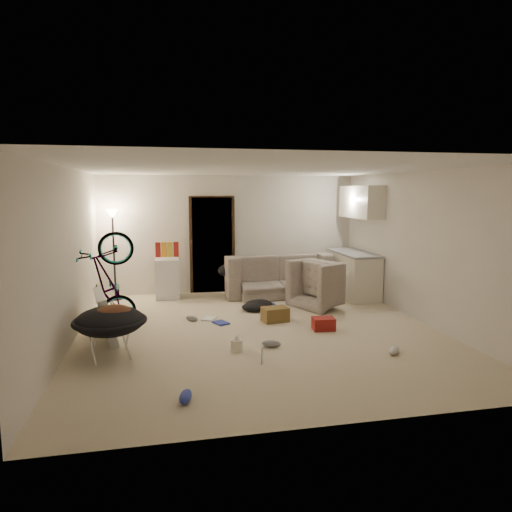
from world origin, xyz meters
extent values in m
cube|color=beige|center=(0.00, 0.00, -0.01)|extent=(5.50, 6.00, 0.02)
cube|color=white|center=(0.00, 0.00, 2.51)|extent=(5.50, 6.00, 0.02)
cube|color=silver|center=(0.00, 3.01, 1.25)|extent=(5.50, 0.02, 2.50)
cube|color=silver|center=(0.00, -3.01, 1.25)|extent=(5.50, 0.02, 2.50)
cube|color=silver|center=(-2.76, 0.00, 1.25)|extent=(0.02, 6.00, 2.50)
cube|color=silver|center=(2.76, 0.00, 1.25)|extent=(0.02, 6.00, 2.50)
cube|color=black|center=(-0.40, 2.97, 1.02)|extent=(0.85, 0.10, 2.04)
cube|color=#301F11|center=(-0.40, 2.94, 1.02)|extent=(0.97, 0.04, 2.10)
cylinder|color=black|center=(-2.40, 2.65, 0.01)|extent=(0.28, 0.28, 0.03)
cylinder|color=black|center=(-2.40, 2.65, 0.85)|extent=(0.04, 0.04, 1.70)
cone|color=#FFE0A5|center=(-2.40, 2.65, 1.72)|extent=(0.24, 0.24, 0.18)
cube|color=white|center=(2.43, 2.00, 0.44)|extent=(0.60, 1.50, 0.88)
cube|color=gray|center=(2.43, 2.00, 0.90)|extent=(0.64, 1.54, 0.04)
cube|color=white|center=(2.56, 2.00, 1.95)|extent=(0.38, 1.40, 0.65)
imported|color=#3B433C|center=(0.89, 2.45, 0.32)|extent=(2.25, 0.97, 0.65)
imported|color=#3B433C|center=(1.62, 1.34, 0.32)|extent=(1.20, 1.26, 0.64)
imported|color=black|center=(-2.30, 0.59, 0.42)|extent=(1.61, 0.77, 0.91)
imported|color=maroon|center=(-0.26, -1.41, 0.01)|extent=(0.26, 0.22, 0.02)
cube|color=white|center=(-1.37, 2.55, 0.40)|extent=(0.48, 0.48, 0.81)
cube|color=maroon|center=(-1.54, 2.55, 1.00)|extent=(0.11, 0.08, 0.30)
cube|color=orange|center=(-1.42, 2.55, 1.00)|extent=(0.11, 0.09, 0.30)
cube|color=gold|center=(-1.30, 2.55, 1.00)|extent=(0.10, 0.08, 0.30)
cube|color=maroon|center=(-1.18, 2.55, 1.00)|extent=(0.10, 0.07, 0.30)
cylinder|color=silver|center=(-2.14, -0.74, 0.22)|extent=(0.63, 0.63, 0.44)
ellipsoid|color=black|center=(-2.14, -0.74, 0.49)|extent=(0.88, 0.88, 0.37)
torus|color=black|center=(-2.14, -0.74, 0.49)|extent=(0.95, 0.95, 0.07)
ellipsoid|color=#5A311F|center=(-2.09, -0.77, 0.60)|extent=(0.57, 0.51, 0.22)
ellipsoid|color=black|center=(-0.06, 2.45, 0.54)|extent=(0.61, 0.53, 0.28)
cube|color=silver|center=(-2.30, 0.09, 0.35)|extent=(0.47, 1.08, 0.71)
cube|color=brown|center=(0.37, 0.46, 0.12)|extent=(0.46, 0.36, 0.24)
cube|color=maroon|center=(1.00, -0.16, 0.10)|extent=(0.36, 0.28, 0.20)
cylinder|color=silver|center=(-0.49, -0.85, 0.08)|extent=(0.16, 0.16, 0.16)
cone|color=silver|center=(-0.49, -0.85, 0.20)|extent=(0.09, 0.09, 0.07)
cube|color=silver|center=(0.58, 1.18, 0.00)|extent=(0.69, 0.69, 0.01)
cube|color=#2D3AA4|center=(-0.54, 0.50, 0.01)|extent=(0.29, 0.32, 0.03)
cube|color=silver|center=(-0.71, 0.79, 0.01)|extent=(0.29, 0.32, 0.02)
ellipsoid|color=#2D3AA4|center=(0.48, 1.33, 0.05)|extent=(0.27, 0.12, 0.10)
ellipsoid|color=slate|center=(-0.99, 0.76, 0.04)|extent=(0.24, 0.24, 0.09)
ellipsoid|color=#2D3AA4|center=(-1.25, -2.23, 0.05)|extent=(0.18, 0.31, 0.11)
ellipsoid|color=slate|center=(0.01, -0.79, 0.05)|extent=(0.29, 0.19, 0.10)
ellipsoid|color=white|center=(1.55, -1.37, 0.05)|extent=(0.27, 0.28, 0.10)
ellipsoid|color=black|center=(0.28, 1.33, 0.08)|extent=(0.52, 0.45, 0.17)
ellipsoid|color=black|center=(0.17, 1.20, 0.07)|extent=(0.48, 0.42, 0.14)
camera|label=1|loc=(-1.44, -6.75, 2.15)|focal=32.00mm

